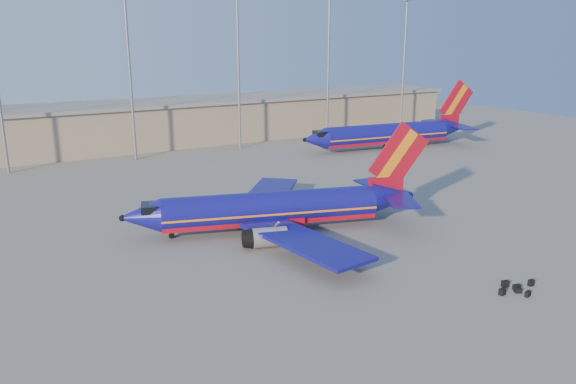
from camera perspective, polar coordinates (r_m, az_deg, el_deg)
name	(u,v)px	position (r m, az deg, el deg)	size (l,w,h in m)	color
ground	(299,231)	(61.67, 1.12, -3.94)	(220.00, 220.00, 0.00)	slate
terminal_building	(192,120)	(116.05, -9.76, 7.22)	(122.00, 16.00, 8.50)	gray
light_mast_row	(186,55)	(101.98, -10.32, 13.56)	(101.60, 1.60, 28.65)	gray
aircraft_main	(278,209)	(61.09, -1.06, -1.70)	(33.04, 31.29, 11.51)	navy
aircraft_second	(390,133)	(108.70, 10.33, 5.88)	(36.91, 14.29, 12.53)	navy
luggage_pile	(516,288)	(51.18, 22.12, -9.04)	(4.11, 2.69, 0.55)	black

